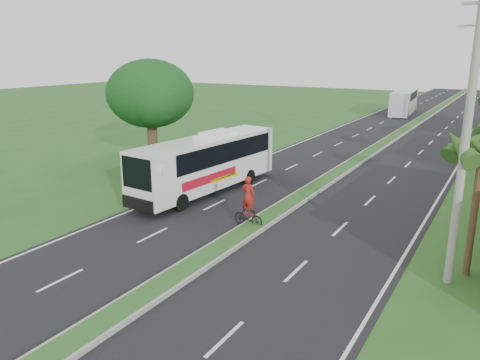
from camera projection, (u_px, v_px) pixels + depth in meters
The scene contains 10 objects.
ground at pixel (218, 252), 19.25m from camera, with size 180.00×180.00×0.00m, color #26541E.
road_asphalt at pixel (361, 159), 35.85m from camera, with size 14.00×160.00×0.02m, color black.
median_strip at pixel (361, 158), 35.83m from camera, with size 1.20×160.00×0.18m.
lane_edge_left at pixel (282, 150), 39.14m from camera, with size 0.12×160.00×0.01m, color silver.
lane_edge_right at pixel (455, 170), 32.57m from camera, with size 0.12×160.00×0.01m, color silver.
shade_tree at pixel (149, 96), 32.18m from camera, with size 6.30×6.00×7.54m.
utility_pole_a at pixel (468, 124), 15.24m from camera, with size 1.60×0.28×11.00m.
coach_bus_main at pixel (207, 160), 26.99m from camera, with size 3.11×10.90×3.47m.
coach_bus_far at pixel (404, 101), 61.59m from camera, with size 3.13×10.62×3.05m.
motorcyclist at pixel (248, 207), 21.84m from camera, with size 1.57×0.52×2.43m.
Camera 1 is at (9.82, -14.85, 7.94)m, focal length 35.00 mm.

